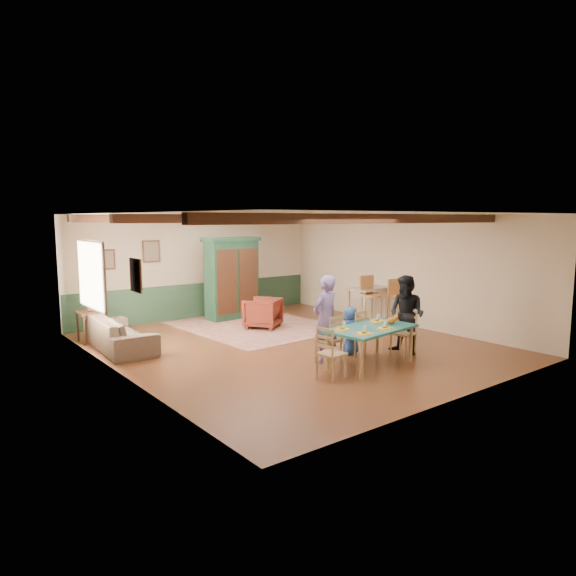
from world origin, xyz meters
TOP-DOWN VIEW (x-y plane):
  - floor at (0.00, 0.00)m, footprint 8.00×8.00m
  - wall_back at (0.00, 4.00)m, footprint 7.00×0.02m
  - wall_left at (-3.50, 0.00)m, footprint 0.02×8.00m
  - wall_right at (3.50, 0.00)m, footprint 0.02×8.00m
  - ceiling at (0.00, 0.00)m, footprint 7.00×8.00m
  - wainscot_back at (0.00, 3.98)m, footprint 6.95×0.03m
  - ceiling_beam_front at (0.00, -2.30)m, footprint 6.95×0.16m
  - ceiling_beam_mid at (0.00, 0.40)m, footprint 6.95×0.16m
  - ceiling_beam_back at (0.00, 3.00)m, footprint 6.95×0.16m
  - window_left at (-3.47, 1.70)m, footprint 0.06×1.60m
  - picture_left_wall at (-3.47, -0.60)m, footprint 0.04×0.42m
  - picture_back_a at (-1.30, 3.97)m, footprint 0.45×0.04m
  - picture_back_b at (-2.40, 3.97)m, footprint 0.38×0.04m
  - dining_table at (0.21, -2.04)m, footprint 1.77×1.13m
  - dining_chair_far_left at (-0.24, -1.42)m, footprint 0.44×0.45m
  - dining_chair_far_right at (0.50, -1.33)m, footprint 0.44×0.45m
  - dining_chair_end_left at (-0.85, -2.17)m, footprint 0.45×0.44m
  - dining_chair_end_right at (1.27, -1.91)m, footprint 0.45×0.44m
  - person_man at (-0.25, -1.35)m, footprint 0.63×0.45m
  - person_woman at (1.36, -1.89)m, footprint 0.67×0.81m
  - person_child at (0.49, -1.26)m, footprint 0.49×0.35m
  - cat at (0.73, -2.07)m, footprint 0.35×0.17m
  - place_setting_near_left at (-0.27, -2.33)m, footprint 0.40×0.32m
  - place_setting_near_center at (0.33, -2.26)m, footprint 0.40×0.32m
  - place_setting_far_left at (-0.32, -1.87)m, footprint 0.40×0.32m
  - place_setting_far_right at (0.69, -1.75)m, footprint 0.40×0.32m
  - area_rug at (0.49, 2.01)m, footprint 3.33×3.89m
  - armoire at (0.56, 3.22)m, footprint 1.53×0.66m
  - armchair at (0.52, 1.76)m, footprint 1.09×1.09m
  - sofa at (-2.91, 1.86)m, footprint 1.00×2.29m
  - end_table at (-3.16, 2.83)m, footprint 0.54×0.54m
  - table_lamp at (-3.16, 2.83)m, footprint 0.35×0.35m
  - counter_table at (2.91, 0.59)m, footprint 1.16×0.77m
  - bar_stool_left at (2.68, 0.25)m, footprint 0.49×0.53m
  - bar_stool_right at (3.25, -0.11)m, footprint 0.45×0.49m

SIDE VIEW (x-z plane):
  - floor at x=0.00m, z-range 0.00..0.00m
  - area_rug at x=0.49m, z-range 0.00..0.01m
  - sofa at x=-2.91m, z-range 0.00..0.66m
  - end_table at x=-3.16m, z-range 0.00..0.66m
  - dining_table at x=0.21m, z-range 0.00..0.70m
  - armchair at x=0.52m, z-range 0.00..0.72m
  - dining_chair_far_left at x=-0.24m, z-range 0.00..0.88m
  - dining_chair_far_right at x=0.50m, z-range 0.00..0.88m
  - dining_chair_end_left at x=-0.85m, z-range 0.00..0.88m
  - dining_chair_end_right at x=1.27m, z-range 0.00..0.88m
  - wainscot_back at x=0.00m, z-range 0.00..0.90m
  - counter_table at x=2.91m, z-range 0.00..0.91m
  - person_child at x=0.49m, z-range 0.00..0.93m
  - bar_stool_right at x=3.25m, z-range 0.00..1.15m
  - bar_stool_left at x=2.68m, z-range 0.00..1.24m
  - place_setting_near_left at x=-0.27m, z-range 0.70..0.81m
  - place_setting_near_center at x=0.33m, z-range 0.70..0.81m
  - place_setting_far_left at x=-0.32m, z-range 0.70..0.81m
  - place_setting_far_right at x=0.69m, z-range 0.70..0.81m
  - person_woman at x=1.36m, z-range 0.00..1.53m
  - cat at x=0.73m, z-range 0.70..0.86m
  - person_man at x=-0.25m, z-range 0.00..1.60m
  - table_lamp at x=-3.16m, z-range 0.66..1.27m
  - armoire at x=0.56m, z-range 0.00..2.12m
  - wall_back at x=0.00m, z-range 0.00..2.70m
  - wall_left at x=-3.50m, z-range 0.00..2.70m
  - wall_right at x=3.50m, z-range 0.00..2.70m
  - window_left at x=-3.47m, z-range 0.90..2.20m
  - picture_back_b at x=-2.40m, z-range 1.41..1.89m
  - picture_left_wall at x=-3.47m, z-range 1.49..2.01m
  - picture_back_a at x=-1.30m, z-range 1.52..2.08m
  - ceiling_beam_front at x=0.00m, z-range 2.53..2.69m
  - ceiling_beam_mid at x=0.00m, z-range 2.53..2.69m
  - ceiling_beam_back at x=0.00m, z-range 2.53..2.69m
  - ceiling at x=0.00m, z-range 2.69..2.71m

